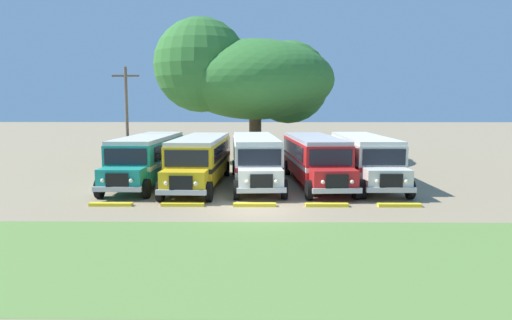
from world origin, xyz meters
TOP-DOWN VIEW (x-y plane):
  - ground_plane at (0.00, 0.00)m, footprint 220.00×220.00m
  - foreground_grass_strip at (0.00, -6.40)m, footprint 80.00×8.43m
  - parked_bus_slot_0 at (-6.62, 7.39)m, footprint 2.83×10.86m
  - parked_bus_slot_1 at (-3.30, 6.62)m, footprint 2.94×10.87m
  - parked_bus_slot_2 at (-0.09, 7.18)m, footprint 3.33×10.94m
  - parked_bus_slot_3 at (3.50, 7.13)m, footprint 3.38×10.94m
  - parked_bus_slot_4 at (6.53, 7.37)m, footprint 2.75×10.85m
  - curb_wheelstop_0 at (-6.73, 0.72)m, footprint 2.00×0.36m
  - curb_wheelstop_1 at (-3.36, 0.72)m, footprint 2.00×0.36m
  - curb_wheelstop_2 at (0.00, 0.72)m, footprint 2.00×0.36m
  - curb_wheelstop_3 at (3.36, 0.72)m, footprint 2.00×0.36m
  - curb_wheelstop_4 at (6.73, 0.72)m, footprint 2.00×0.36m
  - broad_shade_tree at (-0.65, 18.73)m, footprint 14.68×12.84m
  - utility_pole at (-8.74, 10.45)m, footprint 1.80×0.20m

SIDE VIEW (x-z plane):
  - ground_plane at x=0.00m, z-range 0.00..0.00m
  - foreground_grass_strip at x=0.00m, z-range 0.00..0.01m
  - curb_wheelstop_0 at x=-6.73m, z-range 0.00..0.15m
  - curb_wheelstop_1 at x=-3.36m, z-range 0.00..0.15m
  - curb_wheelstop_2 at x=0.00m, z-range 0.00..0.15m
  - curb_wheelstop_3 at x=3.36m, z-range 0.00..0.15m
  - curb_wheelstop_4 at x=6.73m, z-range 0.00..0.15m
  - parked_bus_slot_0 at x=-6.62m, z-range 0.17..2.99m
  - parked_bus_slot_1 at x=-3.30m, z-range 0.17..2.99m
  - parked_bus_slot_2 at x=-0.09m, z-range 0.17..2.99m
  - parked_bus_slot_3 at x=3.50m, z-range 0.17..2.99m
  - parked_bus_slot_4 at x=6.53m, z-range 0.17..2.99m
  - utility_pole at x=-8.74m, z-range 0.25..7.48m
  - broad_shade_tree at x=-0.65m, z-range 1.14..12.81m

